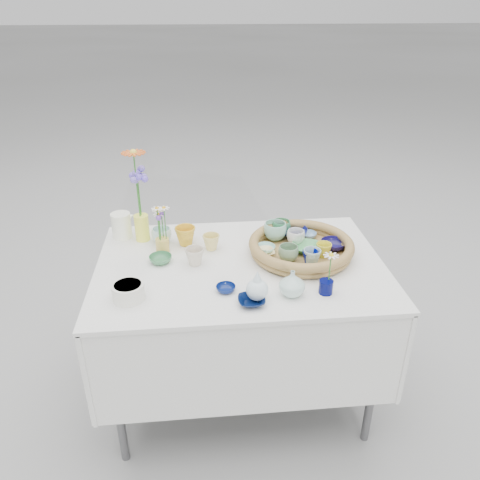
{
  "coord_description": "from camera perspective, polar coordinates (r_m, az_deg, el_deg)",
  "views": [
    {
      "loc": [
        -0.17,
        -1.77,
        1.8
      ],
      "look_at": [
        0.0,
        0.02,
        0.87
      ],
      "focal_mm": 35.0,
      "sensor_mm": 36.0,
      "label": 1
    }
  ],
  "objects": [
    {
      "name": "fluted_bowl",
      "position": [
        1.86,
        -13.45,
        -6.13
      ],
      "size": [
        0.13,
        0.13,
        0.07
      ],
      "primitive_type": null,
      "rotation": [
        0.0,
        0.0,
        0.01
      ],
      "color": "silver",
      "rests_on": "display_table"
    },
    {
      "name": "tray_ceramic_6",
      "position": [
        2.21,
        4.3,
        1.08
      ],
      "size": [
        0.12,
        0.12,
        0.08
      ],
      "primitive_type": "imported",
      "rotation": [
        0.0,
        0.0,
        -0.17
      ],
      "color": "#89C2AB",
      "rests_on": "wicker_tray"
    },
    {
      "name": "tray_ceramic_10",
      "position": [
        2.09,
        2.96,
        -1.52
      ],
      "size": [
        0.1,
        0.1,
        0.02
      ],
      "primitive_type": "imported",
      "rotation": [
        0.0,
        0.0,
        0.14
      ],
      "color": "#EACC89",
      "rests_on": "wicker_tray"
    },
    {
      "name": "tray_ceramic_12",
      "position": [
        2.26,
        5.04,
        1.5
      ],
      "size": [
        0.12,
        0.12,
        0.07
      ],
      "primitive_type": "imported",
      "rotation": [
        0.0,
        0.0,
        0.42
      ],
      "color": "#347E52",
      "rests_on": "wicker_tray"
    },
    {
      "name": "white_pitcher",
      "position": [
        2.33,
        -14.24,
        1.72
      ],
      "size": [
        0.13,
        0.1,
        0.12
      ],
      "primitive_type": null,
      "rotation": [
        0.0,
        0.0,
        0.04
      ],
      "color": "white",
      "rests_on": "display_table"
    },
    {
      "name": "tray_ceramic_5",
      "position": [
        2.12,
        3.14,
        -1.05
      ],
      "size": [
        0.1,
        0.1,
        0.03
      ],
      "primitive_type": "imported",
      "rotation": [
        0.0,
        0.0,
        -0.18
      ],
      "color": "#9FE0D8",
      "rests_on": "wicker_tray"
    },
    {
      "name": "daisy_cup",
      "position": [
        2.17,
        -9.43,
        -0.65
      ],
      "size": [
        0.07,
        0.07,
        0.07
      ],
      "primitive_type": "cylinder",
      "rotation": [
        0.0,
        0.0,
        0.17
      ],
      "color": "gold",
      "rests_on": "display_table"
    },
    {
      "name": "bud_vase_paleblue",
      "position": [
        1.79,
        2.11,
        -5.45
      ],
      "size": [
        0.09,
        0.09,
        0.13
      ],
      "primitive_type": null,
      "rotation": [
        0.0,
        0.0,
        -0.03
      ],
      "color": "silver",
      "rests_on": "display_table"
    },
    {
      "name": "tray_ceramic_7",
      "position": [
        2.19,
        6.8,
        0.37
      ],
      "size": [
        0.1,
        0.1,
        0.07
      ],
      "primitive_type": "imported",
      "rotation": [
        0.0,
        0.0,
        -0.22
      ],
      "color": "white",
      "rests_on": "wicker_tray"
    },
    {
      "name": "bud_vase_cobalt",
      "position": [
        1.88,
        10.43,
        -5.64
      ],
      "size": [
        0.07,
        0.07,
        0.06
      ],
      "primitive_type": "cylinder",
      "rotation": [
        0.0,
        0.0,
        0.41
      ],
      "color": "#01043E",
      "rests_on": "display_table"
    },
    {
      "name": "tray_ceramic_0",
      "position": [
        2.26,
        6.63,
        0.96
      ],
      "size": [
        0.15,
        0.15,
        0.04
      ],
      "primitive_type": "imported",
      "rotation": [
        0.0,
        0.0,
        -0.19
      ],
      "color": "navy",
      "rests_on": "wicker_tray"
    },
    {
      "name": "wicker_tray",
      "position": [
        2.13,
        7.45,
        -0.89
      ],
      "size": [
        0.47,
        0.47,
        0.08
      ],
      "primitive_type": null,
      "color": "brown",
      "rests_on": "display_table"
    },
    {
      "name": "single_daisy",
      "position": [
        1.85,
        10.91,
        -3.33
      ],
      "size": [
        0.08,
        0.08,
        0.13
      ],
      "primitive_type": null,
      "rotation": [
        0.0,
        0.0,
        0.14
      ],
      "color": "silver",
      "rests_on": "bud_vase_cobalt"
    },
    {
      "name": "tray_ceramic_3",
      "position": [
        2.14,
        8.02,
        -0.93
      ],
      "size": [
        0.15,
        0.15,
        0.03
      ],
      "primitive_type": "imported",
      "rotation": [
        0.0,
        0.0,
        -0.2
      ],
      "color": "#499E59",
      "rests_on": "wicker_tray"
    },
    {
      "name": "ground",
      "position": [
        2.53,
        0.05,
        -17.99
      ],
      "size": [
        80.0,
        80.0,
        0.0
      ],
      "primitive_type": "plane",
      "color": "#999999"
    },
    {
      "name": "loose_ceramic_6",
      "position": [
        1.79,
        1.42,
        -7.45
      ],
      "size": [
        0.11,
        0.11,
        0.03
      ],
      "primitive_type": "imported",
      "rotation": [
        0.0,
        0.0,
        0.03
      ],
      "color": "#061134",
      "rests_on": "display_table"
    },
    {
      "name": "hydrangea",
      "position": [
        2.23,
        -12.19,
        5.36
      ],
      "size": [
        0.1,
        0.1,
        0.27
      ],
      "primitive_type": null,
      "rotation": [
        0.0,
        0.0,
        0.36
      ],
      "color": "#7762CB",
      "rests_on": "tall_vase_yellow"
    },
    {
      "name": "loose_ceramic_0",
      "position": [
        2.21,
        -6.67,
        0.5
      ],
      "size": [
        0.13,
        0.13,
        0.09
      ],
      "primitive_type": "imported",
      "rotation": [
        0.0,
        0.0,
        -0.37
      ],
      "color": "gold",
      "rests_on": "display_table"
    },
    {
      "name": "loose_ceramic_2",
      "position": [
        2.09,
        -9.66,
        -2.32
      ],
      "size": [
        0.11,
        0.11,
        0.03
      ],
      "primitive_type": "imported",
      "rotation": [
        0.0,
        0.0,
        0.13
      ],
      "color": "#387649",
      "rests_on": "display_table"
    },
    {
      "name": "bud_vase_seafoam",
      "position": [
        1.83,
        6.37,
        -5.24
      ],
      "size": [
        0.12,
        0.12,
        0.11
      ],
      "primitive_type": "imported",
      "rotation": [
        0.0,
        0.0,
        0.18
      ],
      "color": "#B0D0C5",
      "rests_on": "display_table"
    },
    {
      "name": "tray_ceramic_11",
      "position": [
        2.02,
        8.76,
        -2.07
      ],
      "size": [
        0.09,
        0.09,
        0.07
      ],
      "primitive_type": "imported",
      "rotation": [
        0.0,
        0.0,
        0.12
      ],
      "color": "#98BDB6",
      "rests_on": "wicker_tray"
    },
    {
      "name": "loose_ceramic_4",
      "position": [
        1.87,
        -1.75,
        -5.93
      ],
      "size": [
        0.08,
        0.08,
        0.02
      ],
      "primitive_type": "imported",
      "rotation": [
        0.0,
        0.0,
        -0.05
      ],
      "color": "#081954",
      "rests_on": "display_table"
    },
    {
      "name": "daisy_posy",
      "position": [
        2.12,
        -9.39,
        2.02
      ],
      "size": [
        0.11,
        0.11,
        0.15
      ],
      "primitive_type": null,
      "rotation": [
        0.0,
        0.0,
        -0.44
      ],
      "color": "white",
      "rests_on": "daisy_cup"
    },
    {
      "name": "loose_ceramic_3",
      "position": [
        2.04,
        -5.53,
        -2.01
      ],
      "size": [
        0.1,
        0.1,
        0.08
      ],
      "primitive_type": "imported",
      "rotation": [
        0.0,
        0.0,
        0.25
      ],
      "color": "beige",
      "rests_on": "display_table"
    },
    {
      "name": "tray_ceramic_9",
      "position": [
        2.03,
        8.52,
        -2.09
      ],
      "size": [
        0.09,
        0.09,
        0.06
      ],
      "primitive_type": "imported",
      "rotation": [
        0.0,
        0.0,
        0.43
      ],
      "color": "#00096D",
      "rests_on": "wicker_tray"
    },
    {
      "name": "tray_ceramic_4",
      "position": [
        2.04,
        5.92,
        -1.63
      ],
      "size": [
        0.11,
        0.11,
        0.07
      ],
      "primitive_type": "imported",
      "rotation": [
        0.0,
        0.0,
        0.27
      ],
      "color": "gray",
      "rests_on": "wicker_tray"
    },
    {
      "name": "gerbera",
      "position": [
        2.19,
        -12.46,
        6.51
      ],
      "size": [
        0.15,
        0.15,
        0.33
      ],
      "primitive_type": null,
      "rotation": [
        0.0,
        0.0,
        -0.18
      ],
      "color": "#DC5D20",
      "rests_on": "tall_vase_yellow"
    },
    {
      "name": "tray_ceramic_2",
      "position": [
        2.09,
        10.16,
        -1.22
      ],
      "size": [
        0.08,
        0.08,
        0.06
      ],
      "primitive_type": "imported",
      "rotation": [
        0.0,
        0.0,
        -0.2
      ],
      "color": "gold",
      "rests_on": "wicker_tray"
    },
    {
      "name": "tall_vase_yellow",
      "position": [
        2.28,
        -11.86,
        1.49
      ],
      "size": [
        0.07,
        0.07,
        0.13
      ],
      "primitive_type": "cylinder",
      "rotation": [
        0.0,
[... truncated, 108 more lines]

